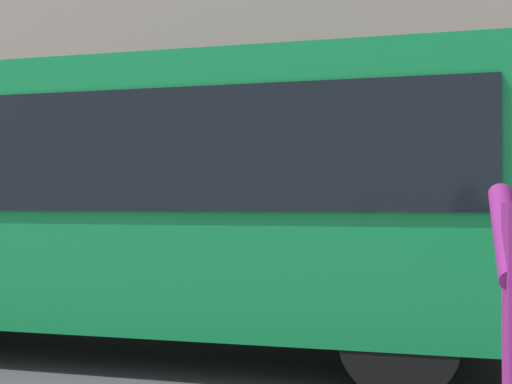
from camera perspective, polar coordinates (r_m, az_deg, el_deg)
The scene contains 2 objects.
ground_plane at distance 7.25m, azimuth 7.56°, elevation -13.85°, with size 60.00×60.00×0.00m, color #38383A.
red_bus at distance 7.58m, azimuth -10.99°, elevation -0.44°, with size 9.05×2.54×3.08m.
Camera 1 is at (-0.90, 7.00, 1.63)m, focal length 47.16 mm.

